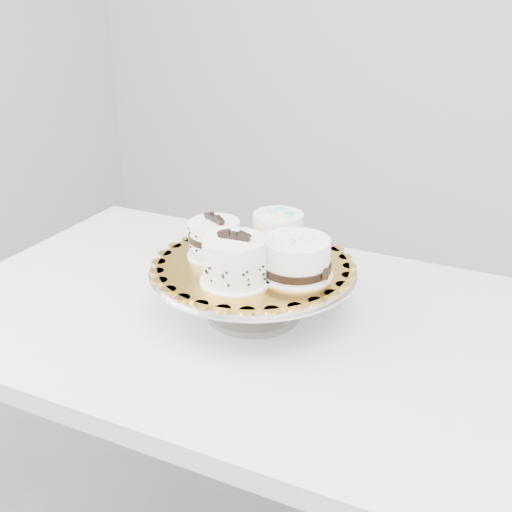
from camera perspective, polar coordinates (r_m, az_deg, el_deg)
The scene contains 7 objects.
table at distance 1.29m, azimuth -2.11°, elevation -8.02°, with size 1.17×0.82×0.75m.
cake_stand at distance 1.19m, azimuth -0.23°, elevation -2.30°, with size 0.38×0.38×0.10m.
cake_board at distance 1.18m, azimuth -0.24°, elevation -0.77°, with size 0.35×0.35×0.01m, color gold.
cake_swirl at distance 1.09m, azimuth -1.91°, elevation -0.49°, with size 0.12×0.12×0.10m.
cake_banded at distance 1.20m, azimuth -3.68°, elevation 1.46°, with size 0.12×0.12×0.09m.
cake_dots at distance 1.23m, azimuth 1.97°, elevation 2.25°, with size 0.12×0.12×0.07m.
cake_ribbon at distance 1.12m, azimuth 3.64°, elevation -0.24°, with size 0.14×0.14×0.07m.
Camera 1 is at (0.43, -0.76, 1.35)m, focal length 45.00 mm.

